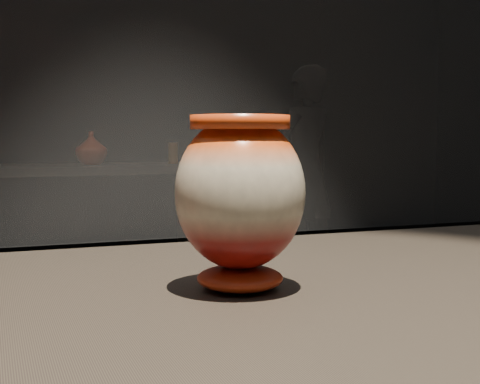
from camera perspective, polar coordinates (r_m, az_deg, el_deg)
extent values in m
cube|color=black|center=(5.72, -17.93, 9.83)|extent=(8.00, 3.20, 0.04)
cube|color=black|center=(0.77, 2.81, -10.54)|extent=(2.00, 0.80, 0.05)
ellipsoid|color=maroon|center=(0.79, 0.00, -7.35)|extent=(0.11, 0.11, 0.03)
ellipsoid|color=beige|center=(0.77, 0.00, -0.08)|extent=(0.16, 0.16, 0.18)
cylinder|color=#F05316|center=(0.77, 0.00, 5.98)|extent=(0.12, 0.12, 0.02)
cube|color=black|center=(4.21, -15.18, 1.88)|extent=(2.00, 0.60, 0.05)
cube|color=black|center=(4.42, -4.00, -3.70)|extent=(0.08, 0.50, 0.85)
imported|color=maroon|center=(4.25, -12.58, 3.67)|extent=(0.23, 0.23, 0.20)
cylinder|color=#835913|center=(4.32, -5.74, 3.32)|extent=(0.06, 0.06, 0.14)
imported|color=black|center=(5.31, 5.48, 1.95)|extent=(0.69, 0.57, 1.63)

